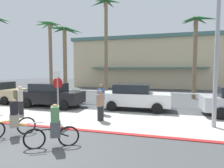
{
  "coord_description": "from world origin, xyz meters",
  "views": [
    {
      "loc": [
        3.95,
        -4.95,
        2.57
      ],
      "look_at": [
        1.0,
        6.0,
        1.76
      ],
      "focal_mm": 29.35,
      "sensor_mm": 36.0,
      "label": 1
    }
  ],
  "objects_px": {
    "palm_tree_1": "(50,40)",
    "palm_tree_2": "(65,45)",
    "pedestrian_2": "(100,107)",
    "pedestrian_1": "(20,102)",
    "pedestrian_0": "(101,100)",
    "stop_sign_bike_lane": "(58,89)",
    "palm_tree_3": "(106,29)",
    "car_black_1": "(52,95)",
    "car_white_2": "(135,97)",
    "streetlight_curb": "(219,31)",
    "cyclist_yellow_1": "(13,119)",
    "palm_tree_4": "(196,37)",
    "cyclist_black_0": "(54,127)"
  },
  "relations": [
    {
      "from": "palm_tree_1",
      "to": "palm_tree_2",
      "type": "xyz_separation_m",
      "value": [
        3.34,
        -2.62,
        -1.01
      ]
    },
    {
      "from": "pedestrian_2",
      "to": "pedestrian_1",
      "type": "bearing_deg",
      "value": 179.51
    },
    {
      "from": "pedestrian_0",
      "to": "pedestrian_2",
      "type": "height_order",
      "value": "pedestrian_0"
    },
    {
      "from": "palm_tree_2",
      "to": "pedestrian_1",
      "type": "height_order",
      "value": "palm_tree_2"
    },
    {
      "from": "pedestrian_1",
      "to": "pedestrian_2",
      "type": "bearing_deg",
      "value": -0.49
    },
    {
      "from": "stop_sign_bike_lane",
      "to": "pedestrian_2",
      "type": "bearing_deg",
      "value": 23.72
    },
    {
      "from": "palm_tree_2",
      "to": "pedestrian_2",
      "type": "distance_m",
      "value": 9.72
    },
    {
      "from": "palm_tree_3",
      "to": "pedestrian_1",
      "type": "bearing_deg",
      "value": -102.95
    },
    {
      "from": "palm_tree_2",
      "to": "car_black_1",
      "type": "bearing_deg",
      "value": -74.45
    },
    {
      "from": "palm_tree_3",
      "to": "car_black_1",
      "type": "xyz_separation_m",
      "value": [
        -1.86,
        -7.22,
        -6.08
      ]
    },
    {
      "from": "stop_sign_bike_lane",
      "to": "car_white_2",
      "type": "relative_size",
      "value": 0.58
    },
    {
      "from": "streetlight_curb",
      "to": "palm_tree_2",
      "type": "relative_size",
      "value": 1.12
    },
    {
      "from": "cyclist_yellow_1",
      "to": "pedestrian_1",
      "type": "height_order",
      "value": "pedestrian_1"
    },
    {
      "from": "palm_tree_4",
      "to": "palm_tree_1",
      "type": "bearing_deg",
      "value": -179.84
    },
    {
      "from": "streetlight_curb",
      "to": "car_black_1",
      "type": "bearing_deg",
      "value": 165.62
    },
    {
      "from": "streetlight_curb",
      "to": "palm_tree_3",
      "type": "bearing_deg",
      "value": 129.47
    },
    {
      "from": "car_white_2",
      "to": "pedestrian_2",
      "type": "relative_size",
      "value": 2.72
    },
    {
      "from": "streetlight_curb",
      "to": "palm_tree_2",
      "type": "bearing_deg",
      "value": 149.16
    },
    {
      "from": "palm_tree_1",
      "to": "car_white_2",
      "type": "distance_m",
      "value": 13.05
    },
    {
      "from": "cyclist_yellow_1",
      "to": "pedestrian_1",
      "type": "distance_m",
      "value": 3.81
    },
    {
      "from": "palm_tree_4",
      "to": "palm_tree_2",
      "type": "bearing_deg",
      "value": -167.07
    },
    {
      "from": "palm_tree_2",
      "to": "car_black_1",
      "type": "xyz_separation_m",
      "value": [
        1.13,
        -4.05,
        -4.1
      ]
    },
    {
      "from": "car_black_1",
      "to": "pedestrian_2",
      "type": "relative_size",
      "value": 2.72
    },
    {
      "from": "car_white_2",
      "to": "car_black_1",
      "type": "bearing_deg",
      "value": -174.18
    },
    {
      "from": "stop_sign_bike_lane",
      "to": "cyclist_black_0",
      "type": "relative_size",
      "value": 1.58
    },
    {
      "from": "pedestrian_0",
      "to": "palm_tree_1",
      "type": "bearing_deg",
      "value": 137.62
    },
    {
      "from": "car_black_1",
      "to": "pedestrian_1",
      "type": "distance_m",
      "value": 2.59
    },
    {
      "from": "palm_tree_2",
      "to": "car_black_1",
      "type": "relative_size",
      "value": 1.52
    },
    {
      "from": "stop_sign_bike_lane",
      "to": "car_black_1",
      "type": "relative_size",
      "value": 0.58
    },
    {
      "from": "pedestrian_2",
      "to": "cyclist_yellow_1",
      "type": "bearing_deg",
      "value": -131.43
    },
    {
      "from": "cyclist_black_0",
      "to": "palm_tree_4",
      "type": "bearing_deg",
      "value": 63.47
    },
    {
      "from": "palm_tree_3",
      "to": "palm_tree_4",
      "type": "relative_size",
      "value": 1.34
    },
    {
      "from": "car_black_1",
      "to": "pedestrian_0",
      "type": "distance_m",
      "value": 4.29
    },
    {
      "from": "palm_tree_4",
      "to": "pedestrian_2",
      "type": "height_order",
      "value": "palm_tree_4"
    },
    {
      "from": "car_black_1",
      "to": "palm_tree_4",
      "type": "bearing_deg",
      "value": 32.61
    },
    {
      "from": "car_white_2",
      "to": "pedestrian_1",
      "type": "distance_m",
      "value": 7.02
    },
    {
      "from": "palm_tree_2",
      "to": "cyclist_black_0",
      "type": "relative_size",
      "value": 4.12
    },
    {
      "from": "palm_tree_1",
      "to": "car_white_2",
      "type": "xyz_separation_m",
      "value": [
        10.35,
        -6.07,
        -5.11
      ]
    },
    {
      "from": "palm_tree_1",
      "to": "palm_tree_3",
      "type": "distance_m",
      "value": 6.43
    },
    {
      "from": "cyclist_black_0",
      "to": "palm_tree_3",
      "type": "bearing_deg",
      "value": 99.53
    },
    {
      "from": "palm_tree_1",
      "to": "palm_tree_2",
      "type": "height_order",
      "value": "palm_tree_1"
    },
    {
      "from": "palm_tree_2",
      "to": "palm_tree_4",
      "type": "xyz_separation_m",
      "value": [
        11.62,
        2.67,
        0.69
      ]
    },
    {
      "from": "palm_tree_2",
      "to": "car_black_1",
      "type": "distance_m",
      "value": 5.87
    },
    {
      "from": "cyclist_black_0",
      "to": "pedestrian_2",
      "type": "xyz_separation_m",
      "value": [
        0.47,
        3.5,
        0.05
      ]
    },
    {
      "from": "car_white_2",
      "to": "pedestrian_2",
      "type": "xyz_separation_m",
      "value": [
        -1.32,
        -3.2,
        -0.13
      ]
    },
    {
      "from": "streetlight_curb",
      "to": "pedestrian_0",
      "type": "distance_m",
      "value": 6.86
    },
    {
      "from": "palm_tree_1",
      "to": "pedestrian_0",
      "type": "xyz_separation_m",
      "value": [
        8.6,
        -7.84,
        -5.15
      ]
    },
    {
      "from": "palm_tree_3",
      "to": "car_white_2",
      "type": "xyz_separation_m",
      "value": [
        4.02,
        -6.63,
        -6.08
      ]
    },
    {
      "from": "palm_tree_3",
      "to": "car_white_2",
      "type": "height_order",
      "value": "palm_tree_3"
    },
    {
      "from": "pedestrian_0",
      "to": "pedestrian_2",
      "type": "relative_size",
      "value": 1.11
    }
  ]
}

